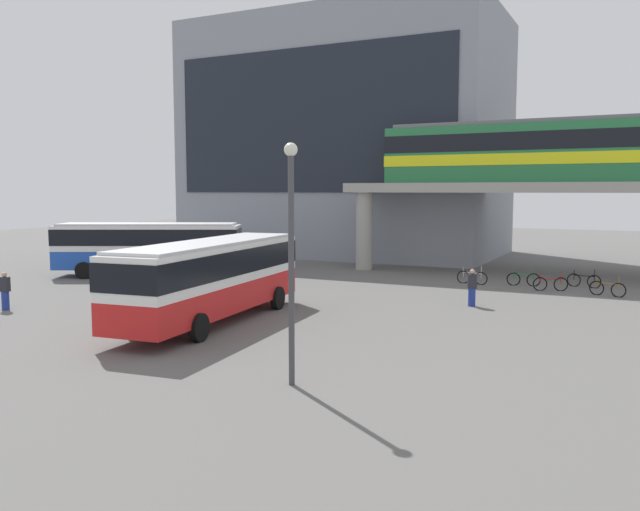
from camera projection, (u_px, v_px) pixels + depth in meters
ground_plane at (331, 283)px, 36.52m from camera, size 120.00×120.00×0.00m
station_building at (347, 140)px, 53.92m from camera, size 24.63×14.11×18.72m
elevated_platform at (585, 195)px, 39.32m from camera, size 28.81×7.34×5.66m
train at (594, 149)px, 38.88m from camera, size 25.57×2.96×3.84m
bus_main at (212, 272)px, 25.57m from camera, size 3.69×11.25×3.22m
bus_secondary at (148, 244)px, 39.46m from camera, size 11.01×7.22×3.22m
bicycle_red at (550, 284)px, 33.84m from camera, size 1.69×0.71×1.04m
bicycle_brown at (607, 289)px, 32.16m from camera, size 1.73×0.57×1.04m
bicycle_silver at (472, 278)px, 36.30m from camera, size 1.78×0.32×1.04m
bicycle_black at (584, 281)px, 35.08m from camera, size 1.77×0.37×1.04m
bicycle_green at (524, 279)px, 35.61m from camera, size 1.78×0.32×1.04m
pedestrian_walking_across at (5, 292)px, 28.37m from camera, size 0.45×0.34×1.67m
pedestrian_by_bike_rack at (472, 289)px, 29.31m from camera, size 0.47×0.39×1.68m
lamp_post at (291, 244)px, 17.12m from camera, size 0.36×0.36×6.43m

